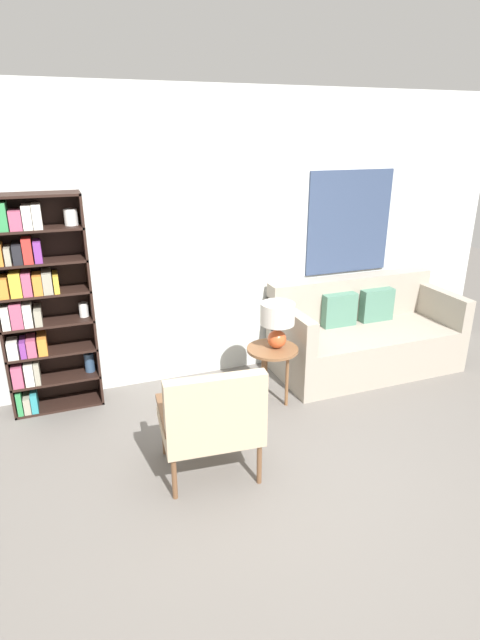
{
  "coord_description": "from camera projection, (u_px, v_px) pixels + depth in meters",
  "views": [
    {
      "loc": [
        -1.35,
        -2.42,
        2.31
      ],
      "look_at": [
        -0.03,
        1.07,
        0.9
      ],
      "focal_mm": 28.0,
      "sensor_mm": 36.0,
      "label": 1
    }
  ],
  "objects": [
    {
      "name": "ground_plane",
      "position": [
        300.0,
        495.0,
        3.38
      ],
      "size": [
        14.0,
        14.0,
        0.0
      ],
      "primitive_type": "plane",
      "color": "#66605B"
    },
    {
      "name": "wall_back",
      "position": [
        210.0,
        240.0,
        4.69
      ],
      "size": [
        6.4,
        0.08,
        2.7
      ],
      "color": "silver",
      "rests_on": "ground_plane"
    },
    {
      "name": "bookshelf",
      "position": [
        35.0,
        300.0,
        4.13
      ],
      "size": [
        0.75,
        0.3,
        1.86
      ],
      "color": "black",
      "rests_on": "ground_plane"
    },
    {
      "name": "armchair",
      "position": [
        212.0,
        418.0,
        3.39
      ],
      "size": [
        0.73,
        0.65,
        0.86
      ],
      "color": "brown",
      "rests_on": "ground_plane"
    },
    {
      "name": "couch",
      "position": [
        362.0,
        336.0,
        5.14
      ],
      "size": [
        1.85,
        0.87,
        0.9
      ],
      "color": "#9E9384",
      "rests_on": "ground_plane"
    },
    {
      "name": "side_table",
      "position": [
        272.0,
        356.0,
        4.35
      ],
      "size": [
        0.45,
        0.45,
        0.55
      ],
      "color": "brown",
      "rests_on": "ground_plane"
    },
    {
      "name": "table_lamp",
      "position": [
        277.0,
        319.0,
        4.24
      ],
      "size": [
        0.29,
        0.29,
        0.41
      ],
      "color": "#C65128",
      "rests_on": "side_table"
    }
  ]
}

